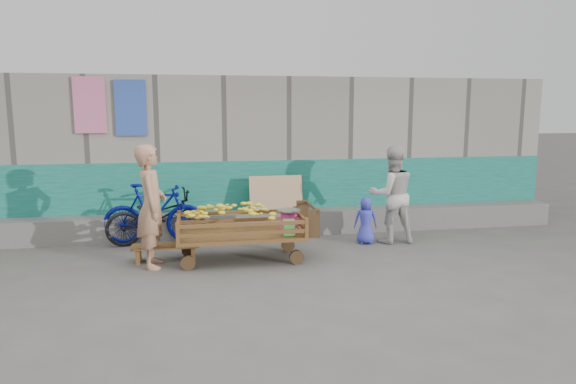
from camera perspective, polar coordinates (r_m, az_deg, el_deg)
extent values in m
plane|color=#52504C|center=(7.64, -0.90, -8.91)|extent=(80.00, 80.00, 0.00)
cube|color=gray|center=(11.37, -4.35, 4.72)|extent=(12.00, 3.00, 3.00)
cube|color=#136961|center=(9.97, -3.37, -0.52)|extent=(12.00, 0.03, 1.40)
cube|color=#5F5C58|center=(9.83, -3.17, -3.47)|extent=(12.00, 0.50, 0.45)
cube|color=tan|center=(9.64, -1.33, -0.24)|extent=(1.00, 0.19, 0.68)
cube|color=#D76C94|center=(9.90, -21.18, 9.00)|extent=(0.55, 0.03, 1.00)
cube|color=#3252AE|center=(9.79, -17.09, 8.92)|extent=(0.55, 0.03, 1.00)
cube|color=#5B3518|center=(8.16, -5.26, -4.76)|extent=(1.98, 0.99, 0.06)
cylinder|color=#3C2518|center=(7.86, -11.05, -7.73)|extent=(0.22, 0.07, 0.22)
cube|color=#5B3518|center=(7.64, -12.16, -4.48)|extent=(0.06, 0.06, 0.31)
cylinder|color=#3C2518|center=(8.56, -11.01, -6.33)|extent=(0.22, 0.07, 0.22)
cube|color=#5B3518|center=(8.55, -11.99, -3.04)|extent=(0.06, 0.06, 0.31)
cylinder|color=#3C2518|center=(8.01, 0.96, -7.25)|extent=(0.22, 0.07, 0.22)
cube|color=#5B3518|center=(7.82, 2.07, -3.98)|extent=(0.06, 0.06, 0.31)
cylinder|color=#3C2518|center=(8.69, 0.01, -5.92)|extent=(0.22, 0.07, 0.22)
cube|color=#5B3518|center=(8.70, 0.75, -2.62)|extent=(0.06, 0.06, 0.31)
cube|color=#5B3518|center=(7.68, -4.96, -4.58)|extent=(1.92, 0.04, 0.06)
cube|color=#5B3518|center=(7.65, -4.98, -3.62)|extent=(1.92, 0.04, 0.06)
cube|color=#5B3518|center=(8.58, -5.56, -3.14)|extent=(1.92, 0.04, 0.06)
cube|color=#5B3518|center=(8.55, -5.57, -2.27)|extent=(1.92, 0.04, 0.06)
cube|color=#5B3518|center=(8.10, -12.06, -4.02)|extent=(0.04, 0.93, 0.06)
cube|color=#5B3518|center=(8.08, -12.09, -3.11)|extent=(0.04, 0.93, 0.06)
cube|color=#5B3518|center=(8.27, 1.37, -3.56)|extent=(0.04, 0.93, 0.06)
cube|color=#5B3518|center=(8.24, 1.38, -2.67)|extent=(0.04, 0.93, 0.06)
cylinder|color=#3C2518|center=(8.25, 2.73, -1.64)|extent=(0.04, 0.88, 0.04)
cube|color=#3C2518|center=(8.66, 1.61, -2.38)|extent=(0.20, 0.04, 0.44)
cube|color=#3C2518|center=(7.88, 2.84, -3.54)|extent=(0.20, 0.04, 0.44)
ellipsoid|color=#FFF926|center=(8.09, -6.07, -2.93)|extent=(1.43, 0.77, 0.49)
cylinder|color=#FF31AB|center=(8.22, 0.09, -3.39)|extent=(0.26, 0.26, 0.29)
cylinder|color=silver|center=(8.19, 0.09, -2.34)|extent=(0.03, 0.03, 0.07)
cylinder|color=silver|center=(8.18, 0.09, -2.04)|extent=(0.37, 0.37, 0.02)
cube|color=green|center=(7.92, 0.11, -3.96)|extent=(0.18, 0.13, 0.24)
cube|color=#5B3518|center=(8.36, -13.43, -5.85)|extent=(1.05, 0.32, 0.04)
cube|color=#5B3518|center=(8.43, -16.27, -6.81)|extent=(0.06, 0.30, 0.21)
cube|color=#5B3518|center=(8.38, -10.50, -6.68)|extent=(0.06, 0.30, 0.21)
imported|color=tan|center=(7.97, -14.92, -1.56)|extent=(0.45, 0.68, 1.86)
imported|color=beige|center=(9.34, 11.46, -0.28)|extent=(0.85, 0.66, 1.74)
imported|color=#363DBE|center=(9.24, 8.63, -3.14)|extent=(0.46, 0.35, 0.84)
imported|color=black|center=(9.43, -14.16, -2.68)|extent=(1.92, 0.98, 0.96)
imported|color=navy|center=(9.43, -14.62, -2.34)|extent=(1.84, 0.65, 1.08)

